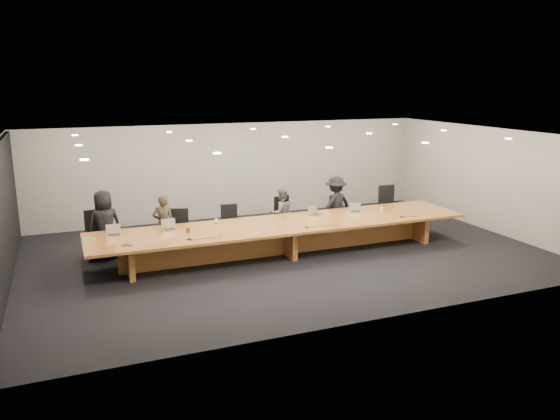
% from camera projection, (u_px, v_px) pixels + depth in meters
% --- Properties ---
extents(ground, '(12.00, 12.00, 0.00)m').
position_uv_depth(ground, '(285.00, 254.00, 12.98)').
color(ground, black).
rests_on(ground, ground).
extents(back_wall, '(12.00, 0.02, 2.80)m').
position_uv_depth(back_wall, '(234.00, 171.00, 16.27)').
color(back_wall, beige).
rests_on(back_wall, ground).
extents(left_wall_panel, '(0.08, 7.84, 2.74)m').
position_uv_depth(left_wall_panel, '(0.00, 221.00, 10.50)').
color(left_wall_panel, black).
rests_on(left_wall_panel, ground).
extents(conference_table, '(9.00, 1.80, 0.75)m').
position_uv_depth(conference_table, '(285.00, 232.00, 12.86)').
color(conference_table, brown).
rests_on(conference_table, ground).
extents(chair_far_left, '(0.67, 0.67, 1.13)m').
position_uv_depth(chair_far_left, '(98.00, 234.00, 12.55)').
color(chair_far_left, black).
rests_on(chair_far_left, ground).
extents(chair_left, '(0.66, 0.66, 1.01)m').
position_uv_depth(chair_left, '(179.00, 230.00, 13.14)').
color(chair_left, black).
rests_on(chair_left, ground).
extents(chair_mid_left, '(0.57, 0.57, 1.00)m').
position_uv_depth(chair_mid_left, '(231.00, 224.00, 13.68)').
color(chair_mid_left, black).
rests_on(chair_mid_left, ground).
extents(chair_mid_right, '(0.69, 0.69, 1.10)m').
position_uv_depth(chair_mid_right, '(287.00, 217.00, 14.20)').
color(chair_mid_right, black).
rests_on(chair_mid_right, ground).
extents(chair_right, '(0.60, 0.60, 1.02)m').
position_uv_depth(chair_right, '(340.00, 214.00, 14.71)').
color(chair_right, black).
rests_on(chair_right, ground).
extents(chair_far_right, '(0.60, 0.60, 1.16)m').
position_uv_depth(chair_far_right, '(390.00, 206.00, 15.32)').
color(chair_far_right, black).
rests_on(chair_far_right, ground).
extents(person_a, '(0.90, 0.71, 1.60)m').
position_uv_depth(person_a, '(105.00, 225.00, 12.46)').
color(person_a, black).
rests_on(person_a, ground).
extents(person_b, '(0.55, 0.41, 1.38)m').
position_uv_depth(person_b, '(163.00, 224.00, 12.99)').
color(person_b, '#302C1A').
rests_on(person_b, ground).
extents(person_c, '(0.68, 0.54, 1.37)m').
position_uv_depth(person_c, '(281.00, 213.00, 14.05)').
color(person_c, '#57575A').
rests_on(person_c, ground).
extents(person_d, '(1.10, 0.80, 1.53)m').
position_uv_depth(person_d, '(336.00, 205.00, 14.65)').
color(person_d, black).
rests_on(person_d, ground).
extents(laptop_a, '(0.31, 0.22, 0.24)m').
position_uv_depth(laptop_a, '(114.00, 230.00, 11.74)').
color(laptop_a, '#C6B197').
rests_on(laptop_a, conference_table).
extents(laptop_b, '(0.33, 0.24, 0.25)m').
position_uv_depth(laptop_b, '(170.00, 225.00, 12.18)').
color(laptop_b, tan).
rests_on(laptop_b, conference_table).
extents(laptop_d, '(0.37, 0.32, 0.24)m').
position_uv_depth(laptop_d, '(316.00, 211.00, 13.53)').
color(laptop_d, tan).
rests_on(laptop_d, conference_table).
extents(laptop_e, '(0.35, 0.30, 0.23)m').
position_uv_depth(laptop_e, '(356.00, 208.00, 13.86)').
color(laptop_e, tan).
rests_on(laptop_e, conference_table).
extents(water_bottle, '(0.07, 0.07, 0.20)m').
position_uv_depth(water_bottle, '(216.00, 223.00, 12.40)').
color(water_bottle, silver).
rests_on(water_bottle, conference_table).
extents(amber_mug, '(0.10, 0.10, 0.10)m').
position_uv_depth(amber_mug, '(188.00, 230.00, 12.01)').
color(amber_mug, brown).
rests_on(amber_mug, conference_table).
extents(paper_cup_near, '(0.07, 0.07, 0.08)m').
position_uv_depth(paper_cup_near, '(327.00, 214.00, 13.53)').
color(paper_cup_near, silver).
rests_on(paper_cup_near, conference_table).
extents(paper_cup_far, '(0.08, 0.08, 0.09)m').
position_uv_depth(paper_cup_far, '(382.00, 209.00, 13.99)').
color(paper_cup_far, white).
rests_on(paper_cup_far, conference_table).
extents(notepad, '(0.24, 0.20, 0.01)m').
position_uv_depth(notepad, '(89.00, 239.00, 11.47)').
color(notepad, silver).
rests_on(notepad, conference_table).
extents(lime_gadget, '(0.18, 0.11, 0.03)m').
position_uv_depth(lime_gadget, '(89.00, 239.00, 11.46)').
color(lime_gadget, '#61B730').
rests_on(lime_gadget, notepad).
extents(av_box, '(0.26, 0.23, 0.03)m').
position_uv_depth(av_box, '(127.00, 244.00, 11.10)').
color(av_box, '#9F9FA4').
rests_on(av_box, conference_table).
extents(mic_left, '(0.14, 0.14, 0.03)m').
position_uv_depth(mic_left, '(189.00, 239.00, 11.47)').
color(mic_left, black).
rests_on(mic_left, conference_table).
extents(mic_center, '(0.15, 0.15, 0.03)m').
position_uv_depth(mic_center, '(307.00, 227.00, 12.41)').
color(mic_center, black).
rests_on(mic_center, conference_table).
extents(mic_right, '(0.13, 0.13, 0.03)m').
position_uv_depth(mic_right, '(402.00, 217.00, 13.35)').
color(mic_right, black).
rests_on(mic_right, conference_table).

